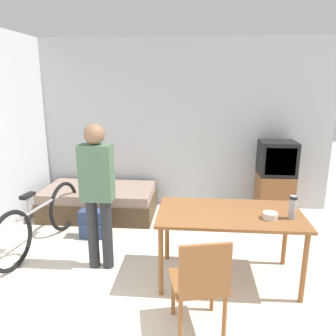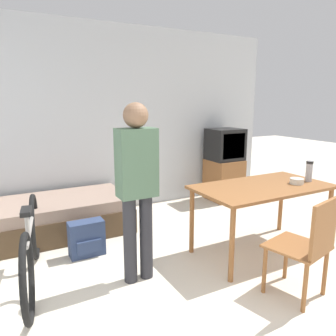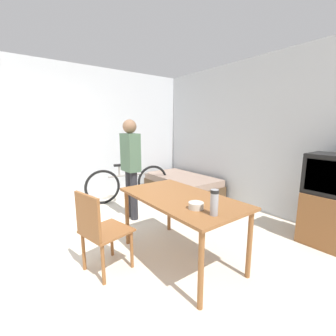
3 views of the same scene
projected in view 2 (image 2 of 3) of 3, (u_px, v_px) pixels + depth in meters
wall_back at (120, 120)px, 4.83m from camera, size 5.13×0.06×2.70m
daybed at (59, 216)px, 4.08m from camera, size 1.71×0.93×0.45m
tv at (224, 165)px, 5.42m from camera, size 0.53×0.53×1.18m
dining_table at (262, 193)px, 3.49m from camera, size 1.46×0.80×0.75m
wooden_chair at (308, 243)px, 2.67m from camera, size 0.53×0.53×0.88m
bicycle at (32, 247)px, 2.93m from camera, size 0.33×1.74×0.77m
person_standing at (137, 181)px, 2.88m from camera, size 0.34×0.22×1.63m
thermos_flask at (309, 170)px, 3.63m from camera, size 0.07×0.07×0.23m
mate_bowl at (297, 181)px, 3.54m from camera, size 0.15×0.15×0.06m
backpack at (87, 239)px, 3.50m from camera, size 0.37×0.21×0.38m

